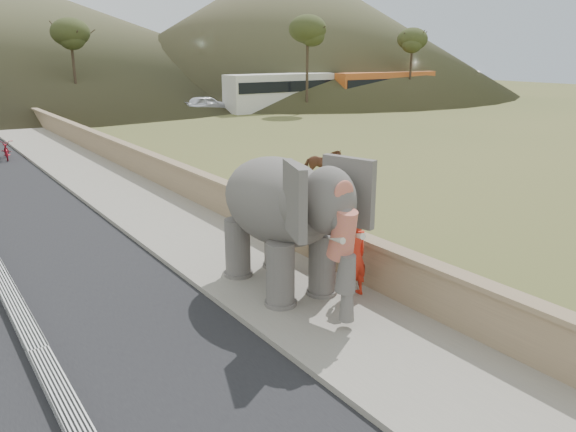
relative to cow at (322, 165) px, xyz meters
The scene contains 10 objects.
ground 11.20m from the cow, 131.35° to the right, with size 160.00×160.00×0.00m, color olive.
walkway 7.58m from the cow, 167.70° to the left, with size 3.00×120.00×0.15m, color #9E9687.
parapet 5.96m from the cow, 164.32° to the left, with size 0.30×120.00×1.10m, color tan.
cow is the anchor object (origin of this frame).
distant_car 26.58m from the cow, 73.14° to the left, with size 1.70×4.23×1.44m, color silver.
bus_white 27.82m from the cow, 58.58° to the left, with size 2.50×11.00×3.10m, color silver.
bus_orange 32.70m from the cow, 41.86° to the left, with size 2.50×11.00×3.10m, color #C85C23.
hill_right 52.68m from the cow, 56.73° to the left, with size 56.00×56.00×16.00m, color brown.
elephant_and_man 10.87m from the cow, 132.89° to the right, with size 2.38×4.18×2.97m.
trees 21.13m from the cow, 104.31° to the left, with size 47.23×44.82×8.27m.
Camera 1 is at (-6.35, -9.06, 5.13)m, focal length 35.00 mm.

